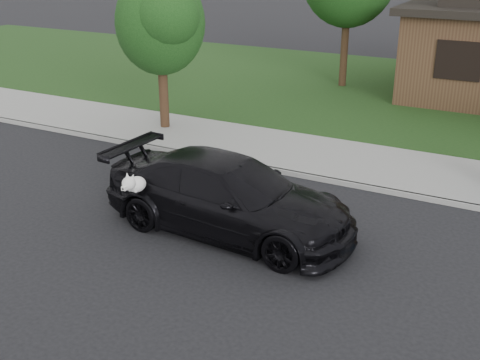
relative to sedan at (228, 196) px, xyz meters
The scene contains 6 objects.
ground 2.58m from the sedan, ahead, with size 120.00×120.00×0.00m, color black.
sidewalk 5.51m from the sedan, 63.18° to the left, with size 60.00×3.00×0.12m, color gray.
curb 4.24m from the sedan, 53.86° to the left, with size 60.00×0.12×0.12m, color gray.
lawn 13.13m from the sedan, 79.16° to the left, with size 60.00×13.00×0.13m, color #193814.
sedan is the anchor object (origin of this frame).
tree_2 7.44m from the sedan, 134.58° to the left, with size 2.73×2.60×4.59m.
Camera 1 is at (2.84, -9.40, 5.50)m, focal length 45.00 mm.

